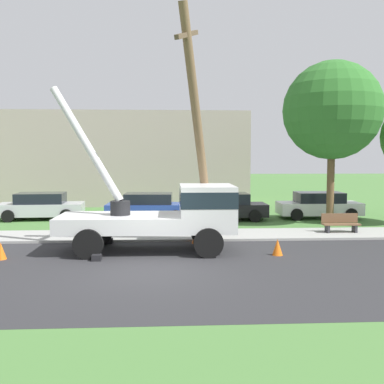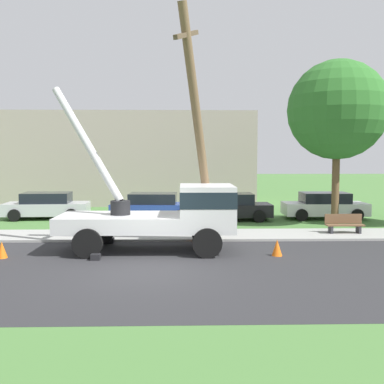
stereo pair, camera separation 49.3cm
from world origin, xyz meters
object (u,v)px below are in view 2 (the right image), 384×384
parked_sedan_silver (47,206)px  parked_sedan_white (324,206)px  utility_truck (170,212)px  leaning_utility_pole (198,128)px  traffic_cone_curbside (197,236)px  parked_sedan_black (229,207)px  roadside_tree_far (337,110)px  traffic_cone_behind (2,250)px  park_bench (344,224)px  traffic_cone_ahead (277,248)px  parked_sedan_blue (153,207)px

parked_sedan_silver → parked_sedan_white: bearing=-1.4°
utility_truck → parked_sedan_silver: size_ratio=1.51×
utility_truck → parked_sedan_silver: (-6.85, 8.40, -0.70)m
leaning_utility_pole → parked_sedan_white: bearing=46.1°
utility_truck → traffic_cone_curbside: (1.01, 1.30, -1.13)m
parked_sedan_black → roadside_tree_far: roadside_tree_far is taller
traffic_cone_behind → utility_truck: bearing=11.1°
park_bench → parked_sedan_black: bearing=133.3°
leaning_utility_pole → parked_sedan_silver: 11.66m
leaning_utility_pole → roadside_tree_far: bearing=36.7°
leaning_utility_pole → parked_sedan_silver: (-7.87, 7.76, -3.71)m
utility_truck → parked_sedan_black: (2.93, 7.66, -0.70)m
traffic_cone_ahead → park_bench: bearing=46.5°
traffic_cone_ahead → parked_sedan_black: bearing=94.7°
traffic_cone_ahead → parked_sedan_black: (-0.71, 8.65, 0.43)m
parked_sedan_blue → parked_sedan_black: bearing=-2.7°
parked_sedan_silver → parked_sedan_white: 15.00m
leaning_utility_pole → parked_sedan_black: size_ratio=1.96×
traffic_cone_ahead → park_bench: (3.73, 3.94, 0.18)m
parked_sedan_white → roadside_tree_far: roadside_tree_far is taller
leaning_utility_pole → parked_sedan_blue: size_ratio=1.93×
traffic_cone_curbside → roadside_tree_far: size_ratio=0.07×
traffic_cone_behind → traffic_cone_curbside: same height
traffic_cone_curbside → traffic_cone_behind: bearing=-160.1°
leaning_utility_pole → parked_sedan_silver: size_ratio=1.92×
leaning_utility_pole → traffic_cone_curbside: (-0.01, 0.66, -4.14)m
utility_truck → traffic_cone_curbside: utility_truck is taller
traffic_cone_curbside → park_bench: (6.36, 1.65, 0.18)m
leaning_utility_pole → utility_truck: bearing=-147.9°
traffic_cone_ahead → parked_sedan_blue: size_ratio=0.13×
utility_truck → leaning_utility_pole: size_ratio=0.78×
parked_sedan_blue → park_bench: bearing=-30.1°
parked_sedan_white → traffic_cone_behind: bearing=-146.3°
traffic_cone_behind → parked_sedan_white: (13.72, 9.14, 0.43)m
parked_sedan_silver → parked_sedan_white: same height
utility_truck → parked_sedan_white: 11.47m
traffic_cone_curbside → parked_sedan_white: bearing=43.4°
parked_sedan_blue → roadside_tree_far: 10.47m
utility_truck → park_bench: 7.99m
traffic_cone_ahead → traffic_cone_curbside: same height
traffic_cone_curbside → parked_sedan_blue: (-2.10, 6.56, 0.43)m
parked_sedan_blue → traffic_cone_ahead: bearing=-61.9°
parked_sedan_black → parked_sedan_white: same height
parked_sedan_blue → park_bench: size_ratio=2.80×
traffic_cone_ahead → traffic_cone_curbside: bearing=139.0°
leaning_utility_pole → traffic_cone_curbside: size_ratio=15.42×
traffic_cone_behind → parked_sedan_silver: parked_sedan_silver is taller
leaning_utility_pole → park_bench: leaning_utility_pole is taller
roadside_tree_far → traffic_cone_ahead: bearing=-122.4°
leaning_utility_pole → traffic_cone_ahead: (2.62, -1.63, -4.14)m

